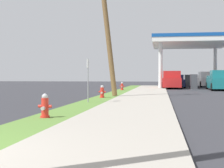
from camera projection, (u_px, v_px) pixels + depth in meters
fire_hydrant_nearest at (45, 107)px, 9.84m from camera, size 0.42×0.37×0.74m
fire_hydrant_second at (102, 92)px, 19.03m from camera, size 0.42×0.38×0.74m
fire_hydrant_third at (122, 86)px, 29.56m from camera, size 0.42×0.37×0.74m
utility_pole_midground at (106, 16)px, 20.70m from camera, size 2.09×0.62×10.19m
street_sign_post at (88, 71)px, 15.66m from camera, size 0.05×0.36×2.12m
car_silver_by_near_pump at (173, 81)px, 46.02m from camera, size 2.03×4.54×1.57m
car_navy_by_far_pump at (176, 82)px, 39.10m from camera, size 2.08×4.56×1.57m
truck_red_at_forecourt at (172, 80)px, 36.08m from camera, size 2.28×5.46×1.97m
truck_teal_on_apron at (219, 81)px, 31.99m from camera, size 2.25×5.45×1.97m
truck_white_at_far_bay at (206, 80)px, 42.20m from camera, size 2.35×5.49×1.97m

